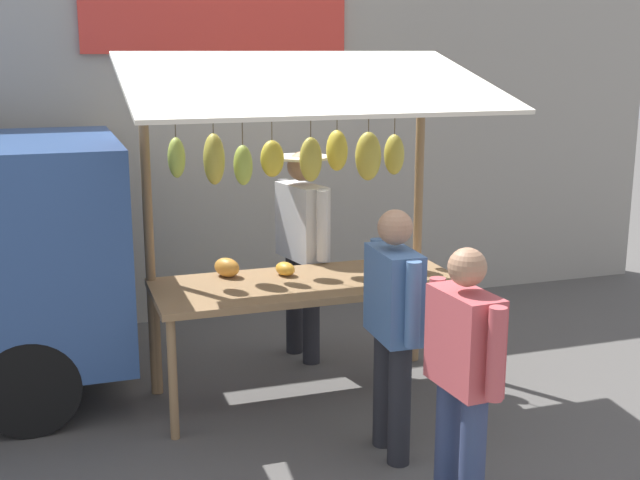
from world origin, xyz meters
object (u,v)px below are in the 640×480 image
at_px(market_stall, 306,188).
at_px(vendor_with_sunhat, 302,237).
at_px(shopper_with_ponytail, 393,318).
at_px(shopper_with_shopping_bag, 463,367).

relative_size(market_stall, vendor_with_sunhat, 1.45).
distance_m(market_stall, shopper_with_ponytail, 1.28).
distance_m(vendor_with_sunhat, shopper_with_shopping_bag, 2.54).
height_order(market_stall, shopper_with_ponytail, market_stall).
distance_m(market_stall, vendor_with_sunhat, 0.89).
bearing_deg(vendor_with_sunhat, market_stall, -27.14).
relative_size(market_stall, shopper_with_shopping_bag, 1.65).
xyz_separation_m(market_stall, shopper_with_ponytail, (-0.21, 1.09, -0.64)).
bearing_deg(market_stall, shopper_with_ponytail, 101.06).
relative_size(vendor_with_sunhat, shopper_with_ponytail, 1.09).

